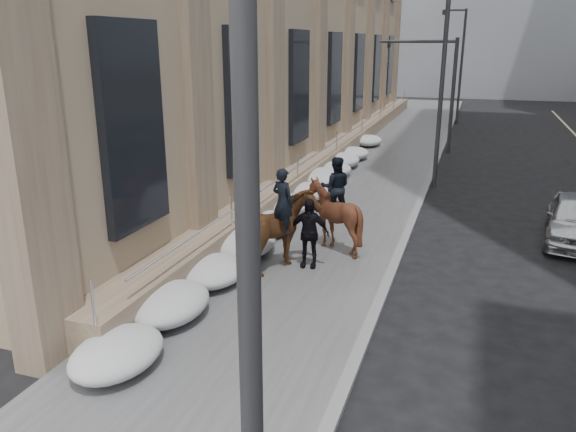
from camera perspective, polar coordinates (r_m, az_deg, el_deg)
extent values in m
plane|color=black|center=(11.92, -5.51, -11.82)|extent=(140.00, 140.00, 0.00)
cube|color=#48484A|center=(20.75, 5.72, 1.19)|extent=(5.00, 80.00, 0.12)
cube|color=slate|center=(20.36, 12.91, 0.52)|extent=(0.24, 80.00, 0.12)
cube|color=brown|center=(30.67, 5.89, 7.18)|extent=(1.10, 44.00, 0.90)
cylinder|color=silver|center=(30.43, 6.78, 8.79)|extent=(0.06, 42.00, 0.06)
cube|color=black|center=(23.62, 1.15, 12.95)|extent=(0.20, 2.20, 4.50)
cube|color=gray|center=(82.23, 12.05, 19.87)|extent=(24.00, 12.00, 20.00)
cylinder|color=#2D2D30|center=(4.16, -3.96, -8.08)|extent=(0.18, 0.18, 8.00)
cylinder|color=#2D2D30|center=(23.58, 15.33, 12.36)|extent=(0.18, 0.18, 8.00)
cylinder|color=#2D2D30|center=(43.53, 17.18, 14.20)|extent=(0.18, 0.18, 8.00)
cube|color=#2D2D30|center=(43.58, 16.55, 19.40)|extent=(1.60, 0.15, 0.12)
cylinder|color=#2D2D30|center=(43.61, 15.56, 19.28)|extent=(0.24, 0.24, 0.30)
cylinder|color=#2D2D30|center=(31.62, 16.38, 11.56)|extent=(0.20, 0.20, 6.00)
cylinder|color=#2D2D30|center=(31.65, 13.05, 16.89)|extent=(4.00, 0.16, 0.16)
imported|color=black|center=(31.84, 10.20, 16.16)|extent=(0.18, 0.22, 1.10)
ellipsoid|color=silver|center=(12.32, -11.83, -8.71)|extent=(1.50, 2.10, 0.68)
ellipsoid|color=silver|center=(15.58, -4.32, -2.66)|extent=(1.60, 2.20, 0.72)
ellipsoid|color=silver|center=(19.18, 0.02, 1.12)|extent=(1.40, 2.00, 0.64)
ellipsoid|color=silver|center=(22.83, 3.58, 3.87)|extent=(1.70, 2.30, 0.76)
ellipsoid|color=silver|center=(26.66, 5.63, 5.66)|extent=(1.50, 2.10, 0.66)
imported|color=#553219|center=(14.26, -1.03, -1.76)|extent=(1.82, 2.62, 2.02)
imported|color=black|center=(14.15, -0.84, 1.49)|extent=(0.73, 0.60, 1.72)
imported|color=#3D1D11|center=(15.85, 4.66, 0.03)|extent=(1.98, 2.11, 1.95)
imported|color=black|center=(15.78, 4.86, 2.96)|extent=(0.98, 0.85, 1.72)
imported|color=black|center=(14.55, 2.09, -1.74)|extent=(1.12, 0.55, 1.84)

